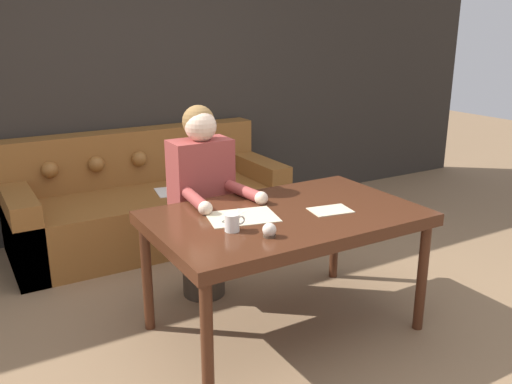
% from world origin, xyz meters
% --- Properties ---
extents(ground_plane, '(16.00, 16.00, 0.00)m').
position_xyz_m(ground_plane, '(0.00, 0.00, 0.00)').
color(ground_plane, '#846647').
extents(wall_back, '(8.00, 0.06, 2.60)m').
position_xyz_m(wall_back, '(0.00, 2.31, 1.30)').
color(wall_back, '#2D2823').
rests_on(wall_back, ground_plane).
extents(dining_table, '(1.50, 0.93, 0.73)m').
position_xyz_m(dining_table, '(0.14, 0.10, 0.66)').
color(dining_table, '#472314').
rests_on(dining_table, ground_plane).
extents(couch, '(2.19, 0.92, 0.89)m').
position_xyz_m(couch, '(-0.06, 1.86, 0.31)').
color(couch, brown).
rests_on(couch, ground_plane).
extents(person, '(0.44, 0.62, 1.27)m').
position_xyz_m(person, '(-0.08, 0.73, 0.64)').
color(person, '#33281E').
rests_on(person, ground_plane).
extents(pattern_paper_main, '(0.42, 0.34, 0.00)m').
position_xyz_m(pattern_paper_main, '(-0.11, 0.15, 0.73)').
color(pattern_paper_main, beige).
rests_on(pattern_paper_main, dining_table).
extents(pattern_paper_offcut, '(0.25, 0.20, 0.00)m').
position_xyz_m(pattern_paper_offcut, '(0.37, 0.00, 0.73)').
color(pattern_paper_offcut, beige).
rests_on(pattern_paper_offcut, dining_table).
extents(scissors, '(0.22, 0.20, 0.01)m').
position_xyz_m(scissors, '(-0.17, 0.15, 0.73)').
color(scissors, silver).
rests_on(scissors, dining_table).
extents(mug, '(0.11, 0.08, 0.09)m').
position_xyz_m(mug, '(-0.25, 0.00, 0.78)').
color(mug, silver).
rests_on(mug, dining_table).
extents(pin_cushion, '(0.07, 0.07, 0.07)m').
position_xyz_m(pin_cushion, '(-0.13, -0.16, 0.76)').
color(pin_cushion, '#4C3828').
rests_on(pin_cushion, dining_table).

